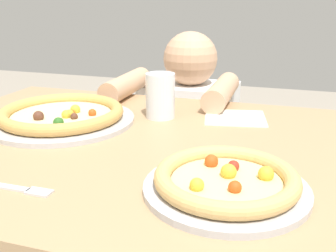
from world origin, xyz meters
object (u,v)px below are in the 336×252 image
pizza_near (226,181)px  diner_seated (188,161)px  fork (5,187)px  pizza_far (62,115)px  water_cup_clear (160,95)px

pizza_near → diner_seated: diner_seated is taller
pizza_near → diner_seated: 0.90m
diner_seated → fork: bearing=-96.4°
pizza_far → water_cup_clear: bearing=27.7°
pizza_far → fork: (0.10, -0.35, -0.02)m
water_cup_clear → fork: size_ratio=0.60×
fork → pizza_near: bearing=15.2°
water_cup_clear → fork: 0.49m
diner_seated → water_cup_clear: bearing=-86.3°
water_cup_clear → diner_seated: size_ratio=0.13×
fork → water_cup_clear: bearing=74.9°
fork → pizza_far: bearing=106.4°
pizza_far → water_cup_clear: water_cup_clear is taller
pizza_far → fork: 0.37m
water_cup_clear → diner_seated: (-0.03, 0.42, -0.37)m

